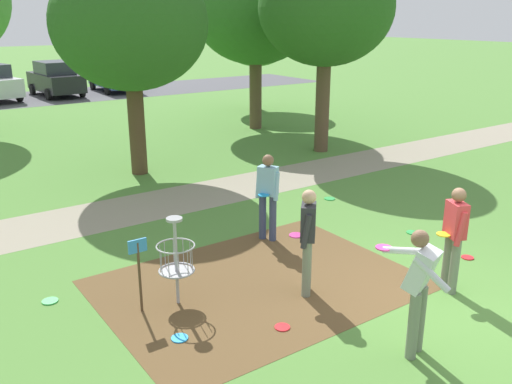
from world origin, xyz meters
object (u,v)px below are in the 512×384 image
(frisbee_near_basket, at_px, (180,338))
(frisbee_mid_grass, at_px, (282,327))
(parked_car_center_right, at_px, (56,79))
(parked_car_rightmost, at_px, (114,75))
(tree_mid_right, at_px, (130,24))
(player_throwing, at_px, (454,234))
(tree_near_right, at_px, (326,8))
(tree_near_left, at_px, (256,31))
(frisbee_far_right, at_px, (330,199))
(player_waiting_right, at_px, (419,285))
(player_waiting_left, at_px, (268,192))
(frisbee_by_tee, at_px, (467,257))
(frisbee_far_left, at_px, (412,232))
(tree_mid_center, at_px, (256,10))
(disc_golf_basket, at_px, (172,259))
(player_foreground_watching, at_px, (308,236))

(frisbee_near_basket, xyz_separation_m, frisbee_mid_grass, (1.31, -0.58, 0.00))
(parked_car_center_right, relative_size, parked_car_rightmost, 1.01)
(frisbee_near_basket, xyz_separation_m, tree_mid_right, (2.91, 7.99, 3.95))
(player_throwing, xyz_separation_m, tree_near_right, (4.61, 8.29, 3.42))
(tree_near_left, bearing_deg, tree_near_right, -110.71)
(frisbee_mid_grass, xyz_separation_m, frisbee_far_right, (4.39, 3.84, 0.00))
(player_throwing, bearing_deg, player_waiting_right, -156.03)
(player_waiting_left, bearing_deg, player_throwing, -70.97)
(player_waiting_right, xyz_separation_m, frisbee_by_tee, (3.15, 1.36, -0.98))
(frisbee_mid_grass, distance_m, frisbee_far_left, 4.50)
(frisbee_mid_grass, distance_m, parked_car_rightmost, 26.58)
(parked_car_rightmost, bearing_deg, tree_mid_right, -109.14)
(frisbee_by_tee, distance_m, frisbee_far_left, 1.38)
(player_throwing, height_order, tree_mid_center, tree_mid_center)
(frisbee_near_basket, bearing_deg, frisbee_far_right, 29.76)
(player_waiting_right, distance_m, frisbee_far_right, 6.34)
(player_waiting_right, height_order, frisbee_near_basket, player_waiting_right)
(player_throwing, xyz_separation_m, parked_car_rightmost, (4.61, 26.12, -0.05))
(disc_golf_basket, xyz_separation_m, player_waiting_left, (2.65, 1.22, 0.21))
(player_throwing, bearing_deg, tree_mid_right, 97.82)
(tree_near_left, bearing_deg, player_throwing, -115.15)
(player_throwing, distance_m, parked_car_rightmost, 26.52)
(player_throwing, distance_m, frisbee_far_right, 4.82)
(player_throwing, height_order, frisbee_by_tee, player_throwing)
(frisbee_far_right, bearing_deg, player_waiting_left, -156.91)
(parked_car_rightmost, bearing_deg, player_waiting_left, -104.18)
(player_throwing, relative_size, tree_mid_center, 0.27)
(player_waiting_left, xyz_separation_m, tree_near_left, (8.75, 12.87, 2.55))
(player_foreground_watching, height_order, frisbee_far_left, player_foreground_watching)
(frisbee_far_right, xyz_separation_m, tree_mid_right, (-2.79, 4.73, 3.95))
(frisbee_near_basket, bearing_deg, disc_golf_basket, 67.27)
(player_throwing, distance_m, player_waiting_right, 2.01)
(frisbee_mid_grass, relative_size, parked_car_center_right, 0.05)
(frisbee_by_tee, bearing_deg, player_waiting_right, -156.60)
(disc_golf_basket, distance_m, player_waiting_right, 3.53)
(player_waiting_right, relative_size, frisbee_far_right, 6.63)
(frisbee_by_tee, distance_m, frisbee_far_right, 3.93)
(tree_mid_right, bearing_deg, player_waiting_right, -93.29)
(parked_car_rightmost, bearing_deg, player_throwing, -100.01)
(tree_mid_center, xyz_separation_m, parked_car_center_right, (-3.74, 13.47, -3.43))
(player_throwing, height_order, frisbee_mid_grass, player_throwing)
(tree_near_right, xyz_separation_m, parked_car_rightmost, (-0.01, 17.83, -3.46))
(frisbee_far_right, bearing_deg, parked_car_rightmost, 81.90)
(player_waiting_right, distance_m, parked_car_center_right, 27.04)
(player_throwing, bearing_deg, player_waiting_left, 109.03)
(disc_golf_basket, height_order, parked_car_center_right, parked_car_center_right)
(tree_near_right, bearing_deg, frisbee_mid_grass, -134.30)
(player_throwing, relative_size, tree_near_left, 0.33)
(frisbee_near_basket, relative_size, frisbee_mid_grass, 1.06)
(player_waiting_right, xyz_separation_m, tree_mid_center, (6.86, 13.38, 3.36))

